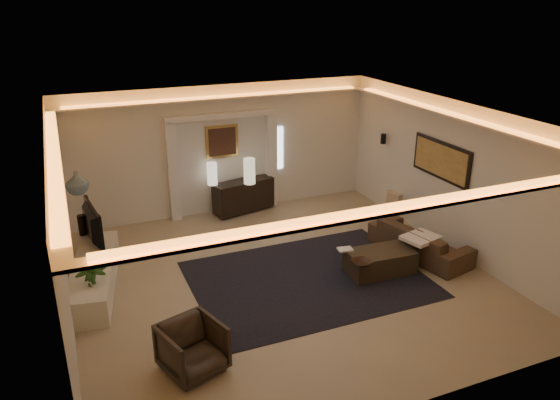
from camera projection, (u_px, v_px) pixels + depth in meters
name	position (u px, v px, depth m)	size (l,w,h in m)	color
floor	(283.00, 278.00, 9.52)	(7.00, 7.00, 0.00)	tan
ceiling	(283.00, 117.00, 8.48)	(7.00, 7.00, 0.00)	white
wall_back	(222.00, 150.00, 12.01)	(7.00, 7.00, 0.00)	silver
wall_front	(405.00, 308.00, 5.99)	(7.00, 7.00, 0.00)	silver
wall_left	(60.00, 236.00, 7.74)	(7.00, 7.00, 0.00)	silver
wall_right	(451.00, 177.00, 10.26)	(7.00, 7.00, 0.00)	silver
cove_soffit	(283.00, 134.00, 8.58)	(7.00, 7.00, 0.04)	silver
daylight_slit	(278.00, 148.00, 12.52)	(0.25, 0.03, 1.00)	white
area_rug	(308.00, 279.00, 9.49)	(4.00, 3.00, 0.01)	black
pilaster_left	(173.00, 172.00, 11.64)	(0.22, 0.20, 2.20)	silver
pilaster_right	(271.00, 160.00, 12.47)	(0.22, 0.20, 2.20)	silver
alcove_header	(222.00, 115.00, 11.64)	(2.52, 0.20, 0.12)	silver
painting_frame	(222.00, 142.00, 11.92)	(0.74, 0.04, 0.74)	tan
painting_canvas	(222.00, 142.00, 11.89)	(0.62, 0.02, 0.62)	#4C2D1E
art_panel_frame	(441.00, 160.00, 10.42)	(0.04, 1.64, 0.74)	black
art_panel_gold	(440.00, 160.00, 10.41)	(0.02, 1.50, 0.62)	tan
wall_sconce	(383.00, 139.00, 12.03)	(0.12, 0.12, 0.22)	black
wall_niche	(59.00, 192.00, 8.90)	(0.10, 0.55, 0.04)	silver
console	(244.00, 195.00, 12.29)	(1.42, 0.44, 0.71)	black
lamp_left	(212.00, 170.00, 11.81)	(0.22, 0.22, 0.50)	white
lamp_right	(249.00, 169.00, 11.88)	(0.26, 0.26, 0.58)	beige
media_ledge	(94.00, 276.00, 9.16)	(0.65, 2.60, 0.49)	beige
tv	(87.00, 226.00, 9.69)	(0.16, 1.23, 0.71)	black
figurine	(82.00, 226.00, 10.07)	(0.15, 0.15, 0.40)	black
ginger_jar	(77.00, 183.00, 8.70)	(0.37, 0.37, 0.38)	slate
plant	(93.00, 286.00, 8.43)	(0.49, 0.49, 0.87)	#254E17
sofa	(420.00, 241.00, 10.29)	(0.79, 2.03, 0.59)	#421E13
throw_blanket	(421.00, 238.00, 9.81)	(0.63, 0.51, 0.07)	#FDF2C7
throw_pillow	(394.00, 201.00, 11.56)	(0.11, 0.37, 0.37)	tan
coffee_table	(380.00, 262.00, 9.67)	(1.19, 0.65, 0.44)	black
bowl	(362.00, 264.00, 9.08)	(0.34, 0.34, 0.08)	black
magazine	(345.00, 250.00, 9.62)	(0.26, 0.19, 0.03)	silver
armchair	(193.00, 348.00, 7.08)	(0.75, 0.77, 0.70)	black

